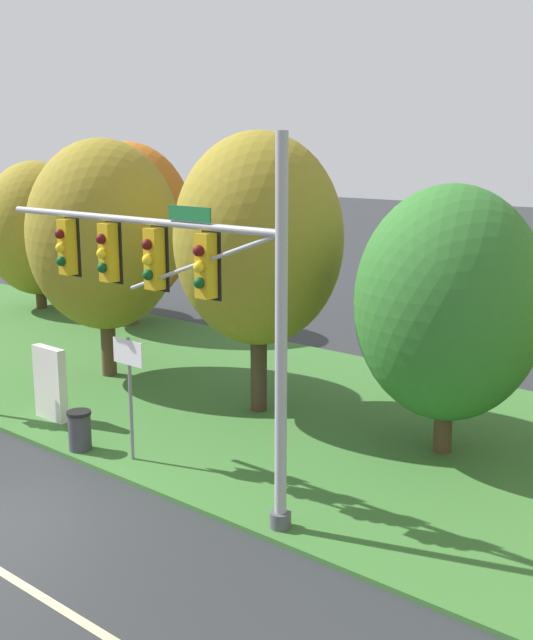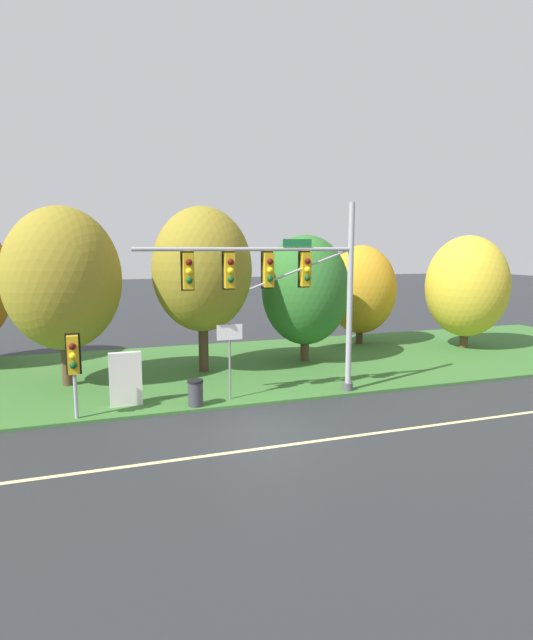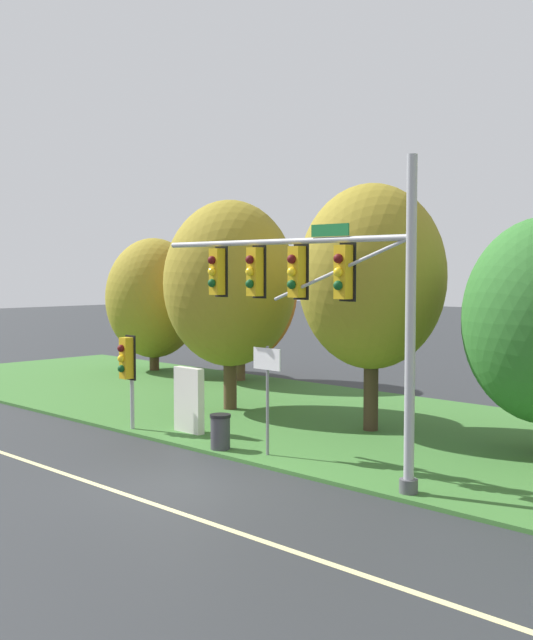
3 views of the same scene
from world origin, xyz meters
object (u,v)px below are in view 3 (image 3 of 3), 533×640
(traffic_signal_mast, at_px, (314,288))
(tree_mid_verge, at_px, (372,277))
(tree_nearest_road, at_px, (154,298))
(info_kiosk, at_px, (189,400))
(pedestrian_signal_near_kerb, at_px, (127,363))
(tree_left_of_mast, at_px, (239,290))
(trash_bin, at_px, (220,431))
(tree_behind_signpost, at_px, (230,284))
(route_sign_post, at_px, (267,381))

(traffic_signal_mast, bearing_deg, tree_mid_verge, 112.55)
(tree_nearest_road, relative_size, info_kiosk, 3.28)
(pedestrian_signal_near_kerb, relative_size, tree_left_of_mast, 0.40)
(traffic_signal_mast, distance_m, tree_nearest_road, 20.08)
(traffic_signal_mast, height_order, trash_bin, traffic_signal_mast)
(tree_behind_signpost, distance_m, tree_mid_verge, 5.67)
(tree_left_of_mast, height_order, trash_bin, tree_left_of_mast)
(traffic_signal_mast, relative_size, route_sign_post, 2.90)
(info_kiosk, bearing_deg, route_sign_post, -6.55)
(tree_left_of_mast, bearing_deg, tree_mid_verge, -23.50)
(route_sign_post, bearing_deg, trash_bin, -163.27)
(route_sign_post, distance_m, tree_nearest_road, 18.24)
(traffic_signal_mast, bearing_deg, info_kiosk, 171.94)
(tree_behind_signpost, distance_m, info_kiosk, 5.27)
(tree_nearest_road, distance_m, tree_behind_signpost, 11.35)
(route_sign_post, height_order, info_kiosk, route_sign_post)
(traffic_signal_mast, bearing_deg, route_sign_post, 169.09)
(traffic_signal_mast, xyz_separation_m, tree_nearest_road, (-17.97, 8.92, -0.92))
(route_sign_post, distance_m, tree_left_of_mast, 14.09)
(pedestrian_signal_near_kerb, height_order, tree_behind_signpost, tree_behind_signpost)
(traffic_signal_mast, distance_m, info_kiosk, 6.56)
(tree_nearest_road, height_order, tree_mid_verge, tree_mid_verge)
(tree_mid_verge, bearing_deg, route_sign_post, -89.17)
(tree_left_of_mast, bearing_deg, route_sign_post, -40.25)
(tree_mid_verge, relative_size, trash_bin, 7.81)
(route_sign_post, relative_size, tree_left_of_mast, 0.40)
(route_sign_post, height_order, tree_mid_verge, tree_mid_verge)
(pedestrian_signal_near_kerb, distance_m, info_kiosk, 2.18)
(tree_behind_signpost, bearing_deg, pedestrian_signal_near_kerb, -84.26)
(tree_nearest_road, relative_size, tree_behind_signpost, 0.88)
(tree_left_of_mast, bearing_deg, traffic_signal_mast, -36.75)
(pedestrian_signal_near_kerb, relative_size, route_sign_post, 1.00)
(pedestrian_signal_near_kerb, bearing_deg, tree_mid_verge, 44.13)
(tree_left_of_mast, relative_size, trash_bin, 7.53)
(info_kiosk, height_order, trash_bin, info_kiosk)
(route_sign_post, distance_m, trash_bin, 2.01)
(tree_nearest_road, bearing_deg, traffic_signal_mast, -26.40)
(tree_nearest_road, bearing_deg, info_kiosk, -33.24)
(tree_mid_verge, relative_size, info_kiosk, 3.82)
(pedestrian_signal_near_kerb, height_order, trash_bin, pedestrian_signal_near_kerb)
(tree_mid_verge, xyz_separation_m, info_kiosk, (-3.58, -4.00, -3.59))
(pedestrian_signal_near_kerb, bearing_deg, traffic_signal_mast, 1.94)
(pedestrian_signal_near_kerb, bearing_deg, tree_behind_signpost, 95.74)
(info_kiosk, relative_size, trash_bin, 2.04)
(tree_mid_verge, bearing_deg, traffic_signal_mast, -67.45)
(route_sign_post, bearing_deg, tree_behind_signpost, 145.38)
(pedestrian_signal_near_kerb, bearing_deg, tree_nearest_road, 139.69)
(traffic_signal_mast, height_order, tree_mid_verge, tree_mid_verge)
(tree_mid_verge, distance_m, info_kiosk, 6.45)
(route_sign_post, bearing_deg, info_kiosk, 173.45)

